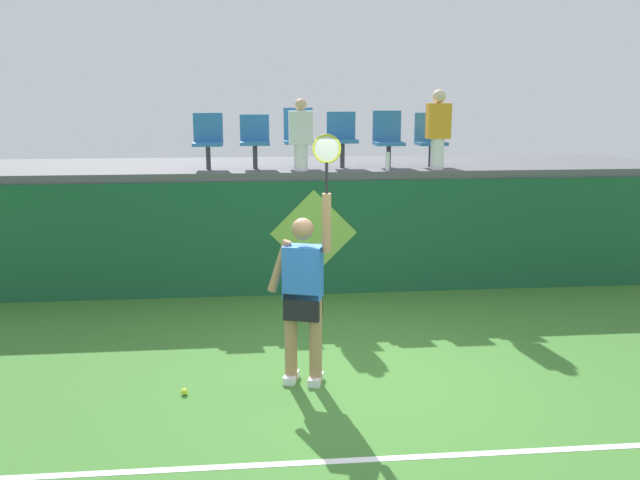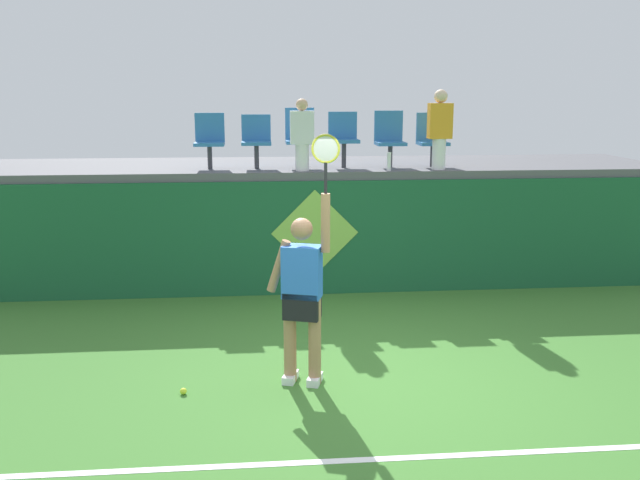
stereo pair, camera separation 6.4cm
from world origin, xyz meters
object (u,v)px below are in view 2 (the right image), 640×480
at_px(stadium_chair_0, 210,138).
at_px(spectator_1, 440,128).
at_px(stadium_chair_1, 256,138).
at_px(spectator_0, 302,134).
at_px(stadium_chair_4, 390,137).
at_px(tennis_player, 303,291).
at_px(water_bottle, 389,162).
at_px(tennis_ball, 183,391).
at_px(stadium_chair_2, 300,135).
at_px(stadium_chair_3, 343,136).
at_px(stadium_chair_5, 432,138).

bearing_deg(stadium_chair_0, spectator_1, -7.49).
distance_m(stadium_chair_1, spectator_0, 0.80).
relative_size(stadium_chair_4, spectator_1, 0.73).
height_order(tennis_player, spectator_1, spectator_1).
height_order(tennis_player, stadium_chair_0, stadium_chair_0).
bearing_deg(stadium_chair_0, spectator_0, -18.03).
bearing_deg(stadium_chair_1, stadium_chair_0, 179.67).
bearing_deg(stadium_chair_4, stadium_chair_0, -179.91).
bearing_deg(stadium_chair_4, spectator_1, -34.31).
bearing_deg(water_bottle, tennis_ball, -127.81).
height_order(tennis_player, stadium_chair_1, stadium_chair_1).
height_order(tennis_ball, stadium_chair_1, stadium_chair_1).
distance_m(stadium_chair_0, stadium_chair_2, 1.36).
distance_m(stadium_chair_1, stadium_chair_4, 2.03).
distance_m(tennis_player, tennis_ball, 1.54).
relative_size(stadium_chair_1, spectator_0, 0.77).
distance_m(water_bottle, stadium_chair_4, 0.66).
bearing_deg(tennis_ball, stadium_chair_0, 89.12).
distance_m(water_bottle, stadium_chair_0, 2.70).
bearing_deg(spectator_0, tennis_player, -93.66).
xyz_separation_m(stadium_chair_0, stadium_chair_2, (1.36, 0.00, 0.04)).
bearing_deg(tennis_player, spectator_1, 56.41).
distance_m(water_bottle, stadium_chair_1, 2.03).
bearing_deg(stadium_chair_0, stadium_chair_3, -0.08).
xyz_separation_m(tennis_player, spectator_1, (2.25, 3.38, 1.43)).
bearing_deg(spectator_1, stadium_chair_3, 162.11).
bearing_deg(stadium_chair_4, spectator_0, -161.97).
bearing_deg(spectator_1, tennis_ball, -133.99).
height_order(tennis_ball, stadium_chair_4, stadium_chair_4).
xyz_separation_m(water_bottle, stadium_chair_5, (0.77, 0.57, 0.30)).
bearing_deg(stadium_chair_4, stadium_chair_1, -179.77).
height_order(tennis_ball, water_bottle, water_bottle).
height_order(stadium_chair_2, spectator_1, spectator_1).
bearing_deg(stadium_chair_3, stadium_chair_1, -179.95).
xyz_separation_m(tennis_player, water_bottle, (1.48, 3.26, 0.96)).
xyz_separation_m(tennis_player, stadium_chair_0, (-1.14, 3.83, 1.27)).
relative_size(tennis_player, stadium_chair_4, 3.00).
relative_size(stadium_chair_3, spectator_1, 0.72).
bearing_deg(stadium_chair_5, stadium_chair_0, -179.98).
bearing_deg(tennis_ball, stadium_chair_1, 79.31).
bearing_deg(stadium_chair_3, spectator_1, -17.89).
bearing_deg(stadium_chair_4, stadium_chair_3, -179.44).
xyz_separation_m(water_bottle, stadium_chair_3, (-0.60, 0.56, 0.33)).
relative_size(tennis_player, spectator_0, 2.46).
height_order(water_bottle, spectator_1, spectator_1).
height_order(stadium_chair_1, stadium_chair_5, stadium_chair_5).
bearing_deg(stadium_chair_1, water_bottle, -16.28).
relative_size(stadium_chair_0, stadium_chair_5, 1.01).
height_order(stadium_chair_2, stadium_chair_4, stadium_chair_2).
xyz_separation_m(tennis_player, stadium_chair_5, (2.25, 3.83, 1.26)).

